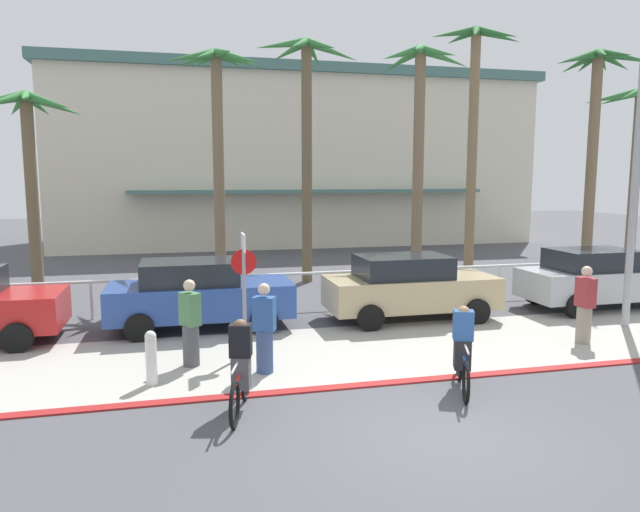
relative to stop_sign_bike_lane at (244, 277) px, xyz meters
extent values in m
plane|color=#4C4C51|center=(2.37, 5.60, -1.68)|extent=(80.00, 80.00, 0.00)
cube|color=#ADAAA0|center=(2.37, -0.20, -1.67)|extent=(44.00, 4.00, 0.02)
cube|color=maroon|center=(2.37, -2.20, -1.66)|extent=(44.00, 0.24, 0.03)
cube|color=beige|center=(5.36, 22.17, 2.80)|extent=(25.73, 9.14, 8.96)
cube|color=#47706B|center=(5.36, 22.17, 7.53)|extent=(26.33, 9.74, 0.50)
cube|color=#47706B|center=(5.36, 17.10, 1.32)|extent=(18.01, 1.20, 0.16)
cylinder|color=white|center=(2.37, 4.10, -0.68)|extent=(21.24, 0.08, 0.08)
cylinder|color=white|center=(-3.54, 4.10, -1.18)|extent=(0.08, 0.08, 1.00)
cylinder|color=white|center=(-1.17, 4.10, -1.18)|extent=(0.08, 0.08, 1.00)
cylinder|color=white|center=(1.19, 4.10, -1.18)|extent=(0.08, 0.08, 1.00)
cylinder|color=white|center=(3.55, 4.10, -1.18)|extent=(0.08, 0.08, 1.00)
cylinder|color=white|center=(5.91, 4.10, -1.18)|extent=(0.08, 0.08, 1.00)
cylinder|color=white|center=(8.27, 4.10, -1.18)|extent=(0.08, 0.08, 1.00)
cylinder|color=white|center=(10.63, 4.10, -1.18)|extent=(0.08, 0.08, 1.00)
cylinder|color=white|center=(12.99, 4.10, -1.18)|extent=(0.08, 0.08, 1.00)
cylinder|color=gray|center=(0.00, 0.00, -0.58)|extent=(0.08, 0.08, 2.20)
cube|color=white|center=(0.00, 0.00, 0.70)|extent=(0.04, 0.56, 0.36)
cylinder|color=red|center=(0.00, 0.00, 0.30)|extent=(0.52, 0.03, 0.52)
cylinder|color=white|center=(-1.80, -1.29, -1.25)|extent=(0.20, 0.20, 0.85)
sphere|color=white|center=(-1.80, -1.29, -0.78)|extent=(0.20, 0.20, 0.20)
cylinder|color=#9EA0A5|center=(9.47, 0.23, 2.07)|extent=(0.18, 0.18, 7.50)
cylinder|color=brown|center=(-5.54, 7.45, 1.36)|extent=(0.36, 0.36, 6.08)
cone|color=#387F3D|center=(-4.84, 7.45, 4.16)|extent=(1.52, 0.32, 0.79)
cone|color=#387F3D|center=(-4.85, 8.03, 4.19)|extent=(1.65, 1.46, 0.74)
cone|color=#387F3D|center=(-5.40, 8.29, 4.21)|extent=(0.62, 1.81, 0.70)
cone|color=#387F3D|center=(-5.92, 8.10, 4.17)|extent=(1.08, 1.55, 0.76)
cone|color=#387F3D|center=(-6.33, 7.73, 4.24)|extent=(1.73, 0.89, 0.64)
cone|color=#387F3D|center=(-5.97, 6.70, 4.15)|extent=(1.18, 1.72, 0.81)
cone|color=#387F3D|center=(-5.41, 6.68, 4.27)|extent=(0.59, 1.64, 0.58)
cone|color=#387F3D|center=(-4.83, 6.85, 4.17)|extent=(1.68, 1.49, 0.78)
cylinder|color=#756047|center=(0.05, 7.80, 2.14)|extent=(0.36, 0.36, 7.63)
cone|color=#387F3D|center=(0.80, 7.80, 5.76)|extent=(1.57, 0.32, 0.70)
cone|color=#387F3D|center=(0.53, 8.20, 5.82)|extent=(1.20, 1.08, 0.57)
cone|color=#387F3D|center=(0.18, 8.50, 5.82)|extent=(0.57, 1.51, 0.57)
cone|color=#387F3D|center=(-0.30, 8.42, 5.82)|extent=(1.02, 1.45, 0.59)
cone|color=#387F3D|center=(-0.57, 8.03, 5.77)|extent=(1.44, 0.79, 0.68)
cone|color=#387F3D|center=(-0.73, 7.51, 5.74)|extent=(1.76, 0.90, 0.73)
cone|color=#387F3D|center=(-0.27, 7.23, 5.76)|extent=(0.98, 1.38, 0.69)
cone|color=#387F3D|center=(0.21, 6.90, 5.81)|extent=(0.64, 1.91, 0.61)
cone|color=#387F3D|center=(0.72, 7.24, 5.72)|extent=(1.60, 1.41, 0.78)
cylinder|color=brown|center=(3.12, 8.25, 2.44)|extent=(0.36, 0.36, 8.23)
cone|color=#387F3D|center=(4.03, 8.25, 6.28)|extent=(1.92, 0.32, 0.85)
cone|color=#387F3D|center=(3.51, 8.93, 6.31)|extent=(1.11, 1.60, 0.80)
cone|color=#387F3D|center=(2.66, 9.04, 6.37)|extent=(1.22, 1.80, 0.68)
cone|color=#387F3D|center=(2.25, 8.25, 6.41)|extent=(1.78, 0.32, 0.60)
cone|color=#387F3D|center=(2.72, 7.57, 6.31)|extent=(1.11, 1.60, 0.79)
cone|color=#387F3D|center=(3.47, 7.63, 6.34)|extent=(1.03, 1.46, 0.73)
cylinder|color=#756047|center=(6.51, 6.48, 2.22)|extent=(0.36, 0.36, 7.80)
cone|color=#387F3D|center=(7.36, 6.48, 5.88)|extent=(1.77, 0.32, 0.79)
cone|color=#387F3D|center=(6.95, 7.24, 5.87)|extent=(1.20, 1.76, 0.81)
cone|color=#387F3D|center=(6.12, 7.16, 5.86)|extent=(1.11, 1.60, 0.82)
cone|color=#387F3D|center=(5.86, 6.48, 5.93)|extent=(1.40, 0.32, 0.68)
cone|color=#387F3D|center=(6.15, 5.85, 5.97)|extent=(1.03, 1.47, 0.60)
cone|color=#387F3D|center=(6.86, 5.89, 5.92)|extent=(1.00, 1.42, 0.70)
cylinder|color=#846B4C|center=(9.38, 8.19, 2.80)|extent=(0.36, 0.36, 8.96)
cone|color=#2D6B33|center=(10.28, 8.19, 7.12)|extent=(1.85, 0.32, 0.64)
cone|color=#2D6B33|center=(9.81, 8.93, 7.02)|extent=(1.18, 1.72, 0.82)
cone|color=#2D6B33|center=(9.07, 8.73, 7.14)|extent=(0.94, 1.31, 0.60)
cone|color=#2D6B33|center=(8.50, 8.19, 7.11)|extent=(1.81, 0.32, 0.65)
cone|color=#2D6B33|center=(9.00, 7.52, 7.02)|extent=(1.10, 1.58, 0.82)
cone|color=#2D6B33|center=(9.79, 7.48, 7.02)|extent=(1.14, 1.66, 0.81)
cylinder|color=#756047|center=(12.72, 5.88, 2.26)|extent=(0.36, 0.36, 7.87)
cone|color=#2D6B33|center=(13.33, 5.88, 5.93)|extent=(1.35, 0.32, 0.81)
cone|color=#2D6B33|center=(13.26, 6.34, 5.99)|extent=(1.36, 1.21, 0.70)
cone|color=#2D6B33|center=(12.84, 6.56, 5.98)|extent=(0.57, 1.50, 0.72)
cone|color=#2D6B33|center=(12.40, 6.43, 5.94)|extent=(0.96, 1.35, 0.80)
cone|color=#2D6B33|center=(12.08, 6.12, 6.02)|extent=(1.45, 0.79, 0.64)
cone|color=#2D6B33|center=(11.83, 5.56, 5.94)|extent=(1.95, 0.97, 0.80)
cone|color=#2D6B33|center=(12.31, 5.18, 5.99)|extent=(1.13, 1.63, 0.70)
cone|color=#2D6B33|center=(12.83, 5.24, 6.03)|extent=(0.56, 1.42, 0.63)
cone|color=#2D6B33|center=(13.41, 5.30, 5.94)|extent=(1.65, 1.46, 0.81)
cylinder|color=#756047|center=(15.04, 6.45, 1.70)|extent=(0.36, 0.36, 6.76)
cone|color=#387F3D|center=(15.41, 6.92, 4.82)|extent=(1.08, 1.24, 0.81)
cone|color=#387F3D|center=(14.85, 7.28, 4.94)|extent=(0.70, 1.78, 0.60)
cone|color=#387F3D|center=(14.19, 6.86, 4.89)|extent=(1.90, 1.13, 0.69)
cone|color=#387F3D|center=(14.33, 6.11, 4.89)|extent=(1.61, 1.00, 0.69)
cylinder|color=black|center=(-4.65, 3.19, -1.35)|extent=(0.66, 0.22, 0.66)
cylinder|color=black|center=(-4.65, 1.39, -1.35)|extent=(0.66, 0.22, 0.66)
cube|color=#284793|center=(-0.79, 2.52, -0.95)|extent=(4.40, 1.80, 0.80)
cube|color=#1E2328|center=(-1.04, 2.52, -0.27)|extent=(2.29, 1.58, 0.56)
cylinder|color=black|center=(0.62, 3.42, -1.35)|extent=(0.66, 0.22, 0.66)
cylinder|color=black|center=(0.62, 1.62, -1.35)|extent=(0.66, 0.22, 0.66)
cylinder|color=black|center=(-2.19, 3.42, -1.35)|extent=(0.66, 0.22, 0.66)
cylinder|color=black|center=(-2.19, 1.62, -1.35)|extent=(0.66, 0.22, 0.66)
cube|color=tan|center=(4.56, 2.19, -0.95)|extent=(4.40, 1.80, 0.80)
cube|color=#1E2328|center=(4.31, 2.19, -0.27)|extent=(2.29, 1.58, 0.56)
cylinder|color=black|center=(5.97, 3.09, -1.35)|extent=(0.66, 0.22, 0.66)
cylinder|color=black|center=(5.97, 1.29, -1.35)|extent=(0.66, 0.22, 0.66)
cylinder|color=black|center=(3.16, 3.09, -1.35)|extent=(0.66, 0.22, 0.66)
cylinder|color=black|center=(3.16, 1.29, -1.35)|extent=(0.66, 0.22, 0.66)
cube|color=#B2B7BC|center=(10.24, 2.15, -0.95)|extent=(4.40, 1.80, 0.80)
cube|color=#1E2328|center=(9.99, 2.15, -0.27)|extent=(2.29, 1.58, 0.56)
cylinder|color=black|center=(11.65, 3.05, -1.35)|extent=(0.66, 0.22, 0.66)
cylinder|color=black|center=(8.83, 3.05, -1.35)|extent=(0.66, 0.22, 0.66)
cylinder|color=black|center=(8.83, 1.25, -1.35)|extent=(0.66, 0.22, 0.66)
torus|color=black|center=(3.27, -3.30, -1.35)|extent=(0.32, 0.69, 0.72)
torus|color=black|center=(3.67, -2.28, -1.35)|extent=(0.32, 0.69, 0.72)
cylinder|color=#2851A8|center=(3.55, -2.59, -1.20)|extent=(0.30, 0.66, 0.35)
cylinder|color=#2851A8|center=(3.36, -3.08, -1.06)|extent=(0.19, 0.37, 0.07)
cylinder|color=#2851A8|center=(3.51, -2.68, -1.13)|extent=(0.05, 0.05, 0.44)
cylinder|color=silver|center=(3.29, -3.26, -0.80)|extent=(0.22, 0.48, 0.04)
cube|color=#232326|center=(3.51, -2.68, -1.07)|extent=(0.38, 0.40, 0.52)
cube|color=#2D5699|center=(3.51, -2.68, -0.55)|extent=(0.41, 0.37, 0.52)
sphere|color=#9E7556|center=(3.51, -2.68, -0.32)|extent=(0.22, 0.22, 0.22)
torus|color=black|center=(-0.53, -3.37, -1.35)|extent=(0.24, 0.71, 0.72)
torus|color=black|center=(-0.24, -2.30, -1.35)|extent=(0.24, 0.71, 0.72)
cylinder|color=red|center=(-0.33, -2.63, -1.20)|extent=(0.22, 0.68, 0.35)
cylinder|color=red|center=(-0.46, -3.13, -1.06)|extent=(0.15, 0.38, 0.07)
cylinder|color=red|center=(-0.35, -2.72, -1.13)|extent=(0.05, 0.05, 0.44)
cylinder|color=silver|center=(-0.51, -3.32, -0.80)|extent=(0.16, 0.49, 0.04)
cube|color=#4C4C51|center=(-0.35, -2.72, -1.07)|extent=(0.35, 0.38, 0.52)
cube|color=black|center=(-0.35, -2.72, -0.55)|extent=(0.40, 0.34, 0.52)
sphere|color=brown|center=(-0.35, -2.72, -0.32)|extent=(0.22, 0.22, 0.22)
cylinder|color=#384C7A|center=(0.25, -1.11, -1.26)|extent=(0.42, 0.42, 0.83)
cube|color=#2D5699|center=(0.25, -1.11, -0.53)|extent=(0.47, 0.40, 0.64)
sphere|color=beige|center=(0.25, -1.11, -0.06)|extent=(0.23, 0.23, 0.23)
cylinder|color=gray|center=(7.43, -0.83, -1.26)|extent=(0.34, 0.34, 0.84)
cube|color=#A33338|center=(7.43, -0.83, -0.51)|extent=(0.28, 0.41, 0.65)
sphere|color=beige|center=(7.43, -0.83, -0.04)|extent=(0.23, 0.23, 0.23)
cylinder|color=#4C4C51|center=(-1.09, -0.38, -1.26)|extent=(0.44, 0.44, 0.83)
cube|color=#4C7F51|center=(-1.09, -0.38, -0.53)|extent=(0.44, 0.48, 0.64)
sphere|color=beige|center=(-1.09, -0.38, -0.06)|extent=(0.23, 0.23, 0.23)
camera|label=1|loc=(-1.22, -11.63, 1.99)|focal=32.49mm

